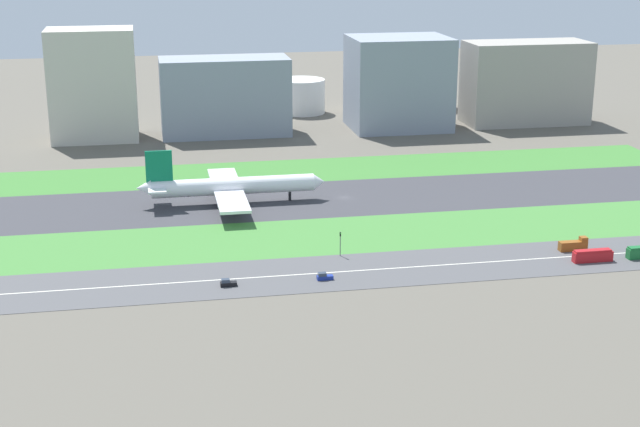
% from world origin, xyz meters
% --- Properties ---
extents(ground_plane, '(800.00, 800.00, 0.00)m').
position_xyz_m(ground_plane, '(0.00, 0.00, 0.00)').
color(ground_plane, '#5B564C').
extents(runway, '(280.00, 46.00, 0.10)m').
position_xyz_m(runway, '(0.00, 0.00, 0.05)').
color(runway, '#38383D').
rests_on(runway, ground_plane).
extents(grass_median_north, '(280.00, 36.00, 0.10)m').
position_xyz_m(grass_median_north, '(0.00, 41.00, 0.05)').
color(grass_median_north, '#3D7A33').
rests_on(grass_median_north, ground_plane).
extents(grass_median_south, '(280.00, 36.00, 0.10)m').
position_xyz_m(grass_median_south, '(0.00, -41.00, 0.05)').
color(grass_median_south, '#427F38').
rests_on(grass_median_south, ground_plane).
extents(highway, '(280.00, 28.00, 0.10)m').
position_xyz_m(highway, '(0.00, -73.00, 0.05)').
color(highway, '#4C4C4F').
rests_on(highway, ground_plane).
extents(highway_centerline, '(266.00, 0.50, 0.01)m').
position_xyz_m(highway_centerline, '(0.00, -73.00, 0.11)').
color(highway_centerline, silver).
rests_on(highway_centerline, highway).
extents(airliner, '(65.00, 56.00, 19.70)m').
position_xyz_m(airliner, '(-40.83, 0.00, 6.23)').
color(airliner, white).
rests_on(airliner, runway).
extents(bus_0, '(11.60, 2.50, 3.50)m').
position_xyz_m(bus_0, '(55.89, -78.00, 1.82)').
color(bus_0, '#B2191E').
rests_on(bus_0, highway).
extents(truck_0, '(8.40, 2.50, 4.00)m').
position_xyz_m(truck_0, '(54.83, -68.00, 1.67)').
color(truck_0, brown).
rests_on(truck_0, highway).
extents(car_0, '(4.40, 1.80, 2.00)m').
position_xyz_m(car_0, '(-48.49, -78.00, 0.92)').
color(car_0, black).
rests_on(car_0, highway).
extents(car_1, '(4.40, 1.80, 2.00)m').
position_xyz_m(car_1, '(-22.30, -78.00, 0.92)').
color(car_1, navy).
rests_on(car_1, highway).
extents(traffic_light, '(0.36, 0.50, 7.20)m').
position_xyz_m(traffic_light, '(-14.09, -60.01, 4.29)').
color(traffic_light, '#4C4C51').
rests_on(traffic_light, highway).
extents(terminal_building, '(37.81, 25.18, 49.32)m').
position_xyz_m(terminal_building, '(-90.00, 114.00, 24.66)').
color(terminal_building, beige).
rests_on(terminal_building, ground_plane).
extents(hangar_building, '(58.27, 25.56, 35.18)m').
position_xyz_m(hangar_building, '(-31.56, 114.00, 17.59)').
color(hangar_building, gray).
rests_on(hangar_building, ground_plane).
extents(office_tower, '(45.52, 36.40, 42.87)m').
position_xyz_m(office_tower, '(50.21, 114.00, 21.44)').
color(office_tower, gray).
rests_on(office_tower, ground_plane).
extents(cargo_warehouse, '(58.70, 25.96, 39.31)m').
position_xyz_m(cargo_warehouse, '(113.87, 114.00, 19.65)').
color(cargo_warehouse, '#9E998E').
rests_on(cargo_warehouse, ground_plane).
extents(fuel_tank_west, '(24.73, 24.73, 17.32)m').
position_xyz_m(fuel_tank_west, '(11.02, 159.00, 8.66)').
color(fuel_tank_west, silver).
rests_on(fuel_tank_west, ground_plane).
extents(fuel_tank_centre, '(23.32, 23.32, 13.46)m').
position_xyz_m(fuel_tank_centre, '(47.37, 159.00, 6.73)').
color(fuel_tank_centre, silver).
rests_on(fuel_tank_centre, ground_plane).
extents(fuel_tank_east, '(22.14, 22.14, 17.00)m').
position_xyz_m(fuel_tank_east, '(81.97, 159.00, 8.50)').
color(fuel_tank_east, silver).
rests_on(fuel_tank_east, ground_plane).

